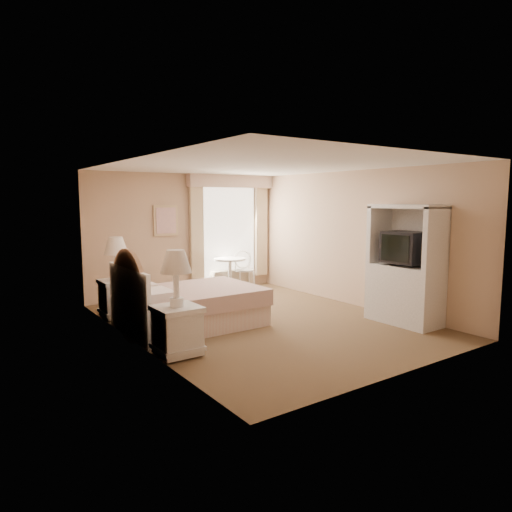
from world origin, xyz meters
TOP-DOWN VIEW (x-y plane):
  - room at (0.00, 0.00)m, footprint 4.21×5.51m
  - window at (1.05, 2.65)m, footprint 2.05×0.22m
  - framed_art at (-0.45, 2.71)m, footprint 0.52×0.04m
  - bed at (-1.13, 0.43)m, footprint 2.06×1.55m
  - nightstand_near at (-1.84, -0.72)m, footprint 0.55×0.55m
  - nightstand_far at (-1.84, 1.59)m, footprint 0.55×0.55m
  - round_table at (0.86, 2.40)m, footprint 0.68×0.68m
  - cafe_chair at (1.24, 2.42)m, footprint 0.50×0.50m
  - armoire at (1.81, -1.38)m, footprint 0.57×1.14m

SIDE VIEW (x-z plane):
  - bed at x=-1.13m, z-range -0.35..1.02m
  - round_table at x=0.86m, z-range 0.12..0.84m
  - cafe_chair at x=1.24m, z-range 0.07..0.92m
  - nightstand_near at x=-1.84m, z-range -0.16..1.16m
  - nightstand_far at x=-1.84m, z-range -0.16..1.17m
  - armoire at x=1.81m, z-range -0.16..1.73m
  - room at x=0.00m, z-range -0.01..2.50m
  - window at x=1.05m, z-range 0.09..2.60m
  - framed_art at x=-0.45m, z-range 1.24..1.86m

